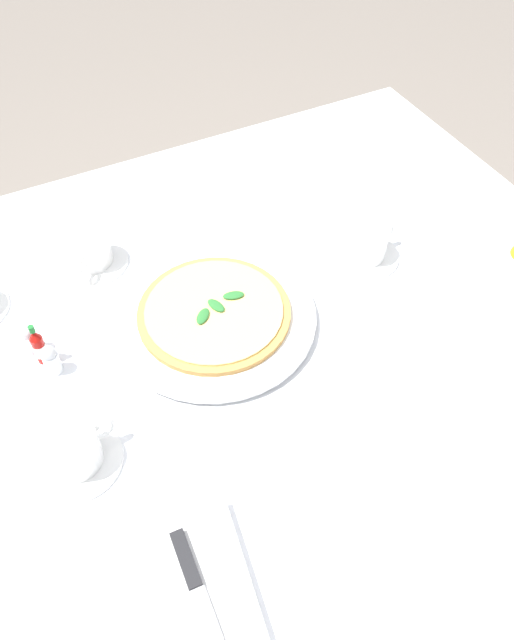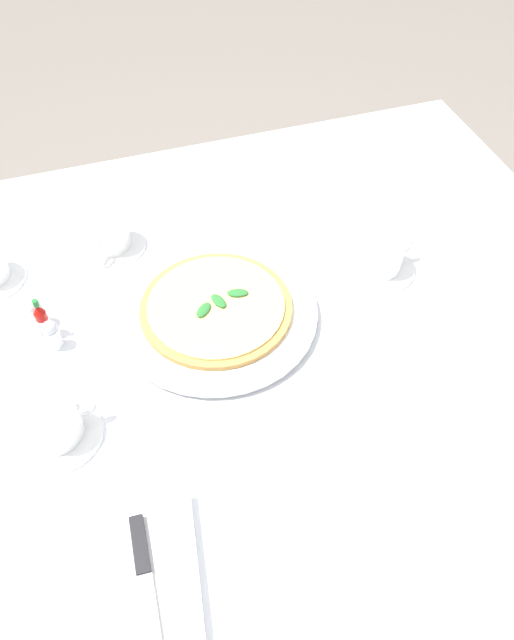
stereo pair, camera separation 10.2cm
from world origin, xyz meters
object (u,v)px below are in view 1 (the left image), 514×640
at_px(coffee_cup_left_edge, 74,451).
at_px(pizza_plate, 214,317).
at_px(hot_sauce_bottle, 39,347).
at_px(pepper_shaker, 30,340).
at_px(coffee_cup_back_corner, 366,245).
at_px(coffee_cup_far_right, 90,251).
at_px(salt_shaker, 51,361).
at_px(napkin_folded, 200,600).
at_px(dinner_knife, 200,599).
at_px(pizza, 214,312).

bearing_deg(coffee_cup_left_edge, pizza_plate, 118.19).
bearing_deg(hot_sauce_bottle, pepper_shaker, -160.35).
bearing_deg(pizza_plate, coffee_cup_back_corner, 93.64).
relative_size(coffee_cup_left_edge, coffee_cup_far_right, 1.02).
relative_size(coffee_cup_far_right, salt_shaker, 2.31).
relative_size(napkin_folded, dinner_knife, 1.21).
distance_m(pizza, pepper_shaker, 0.30).
relative_size(hot_sauce_bottle, pepper_shaker, 1.48).
height_order(coffee_cup_left_edge, pepper_shaker, coffee_cup_left_edge).
bearing_deg(pepper_shaker, dinner_knife, 10.06).
bearing_deg(pepper_shaker, coffee_cup_back_corner, 84.48).
height_order(dinner_knife, pepper_shaker, pepper_shaker).
bearing_deg(salt_shaker, dinner_knife, 8.75).
relative_size(pizza, pepper_shaker, 4.56).
xyz_separation_m(coffee_cup_left_edge, pepper_shaker, (-0.23, -0.01, -0.01)).
bearing_deg(pizza, coffee_cup_back_corner, 93.63).
relative_size(pizza_plate, coffee_cup_left_edge, 2.59).
relative_size(pizza, coffee_cup_back_corner, 1.94).
height_order(pizza_plate, coffee_cup_far_right, coffee_cup_far_right).
xyz_separation_m(pizza, napkin_folded, (0.40, -0.20, -0.01)).
xyz_separation_m(coffee_cup_back_corner, dinner_knife, (0.43, -0.52, -0.01)).
bearing_deg(pepper_shaker, napkin_folded, 10.14).
distance_m(pizza, dinner_knife, 0.45).
xyz_separation_m(pizza, coffee_cup_back_corner, (-0.02, 0.31, 0.00)).
bearing_deg(coffee_cup_back_corner, coffee_cup_far_right, -114.74).
bearing_deg(pizza, coffee_cup_far_right, -148.25).
distance_m(dinner_knife, salt_shaker, 0.43).
xyz_separation_m(coffee_cup_left_edge, hot_sauce_bottle, (-0.20, 0.00, 0.00)).
xyz_separation_m(pizza, pepper_shaker, (-0.08, -0.29, 0.00)).
distance_m(coffee_cup_back_corner, dinner_knife, 0.67).
xyz_separation_m(pizza_plate, pizza, (-0.00, 0.00, 0.01)).
bearing_deg(coffee_cup_left_edge, coffee_cup_back_corner, 105.99).
height_order(pizza, dinner_knife, pizza).
bearing_deg(salt_shaker, pizza_plate, 85.29).
bearing_deg(pizza_plate, dinner_knife, -26.41).
xyz_separation_m(napkin_folded, hot_sauce_bottle, (-0.45, -0.08, 0.02)).
xyz_separation_m(pizza_plate, coffee_cup_far_right, (-0.23, -0.14, 0.02)).
xyz_separation_m(coffee_cup_back_corner, hot_sauce_bottle, (-0.03, -0.59, 0.00)).
height_order(pizza_plate, pizza, pizza).
xyz_separation_m(coffee_cup_far_right, pepper_shaker, (0.15, -0.15, -0.00)).
bearing_deg(dinner_knife, pepper_shaker, -166.58).
bearing_deg(dinner_knife, napkin_folded, 180.00).
relative_size(pizza_plate, napkin_folded, 1.45).
bearing_deg(pepper_shaker, hot_sauce_bottle, 19.65).
height_order(pizza_plate, napkin_folded, napkin_folded).
distance_m(coffee_cup_far_right, hot_sauce_bottle, 0.23).
height_order(coffee_cup_back_corner, hot_sauce_bottle, hot_sauce_bottle).
bearing_deg(napkin_folded, coffee_cup_left_edge, -154.32).
distance_m(pizza_plate, napkin_folded, 0.45).
relative_size(pizza_plate, hot_sauce_bottle, 4.12).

